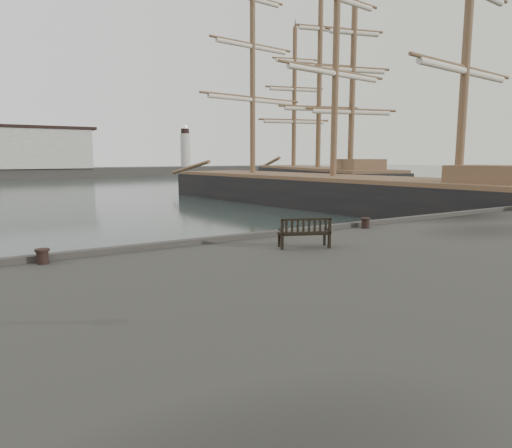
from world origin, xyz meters
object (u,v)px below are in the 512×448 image
(bench, at_px, (304,238))
(tall_ship_far, at_px, (317,184))
(bollard_right, at_px, (365,223))
(bollard_left, at_px, (43,256))
(tall_ship_main, at_px, (332,198))

(bench, xyz_separation_m, tall_ship_far, (29.98, 35.58, -0.96))
(bollard_right, relative_size, tall_ship_far, 0.01)
(bollard_right, xyz_separation_m, tall_ship_far, (25.49, 33.75, -0.87))
(bollard_right, bearing_deg, bench, -157.83)
(bench, relative_size, bollard_left, 4.24)
(bench, bearing_deg, bollard_left, -172.84)
(bench, relative_size, tall_ship_main, 0.04)
(bollard_right, bearing_deg, bollard_left, 179.45)
(tall_ship_main, bearing_deg, bench, -140.28)
(bollard_left, height_order, bollard_right, bollard_right)
(bench, xyz_separation_m, tall_ship_main, (18.28, 19.38, -1.09))
(bollard_right, relative_size, tall_ship_main, 0.01)
(bench, xyz_separation_m, bollard_right, (4.48, 1.83, -0.09))
(bollard_left, bearing_deg, bollard_right, -0.55)
(tall_ship_far, bearing_deg, bollard_right, -111.14)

